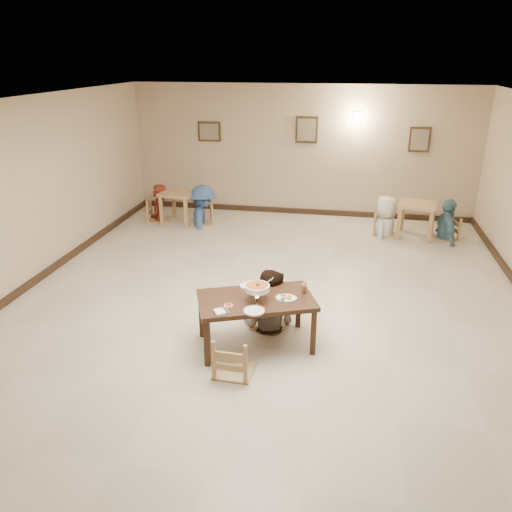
% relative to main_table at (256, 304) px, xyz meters
% --- Properties ---
extents(floor, '(10.00, 10.00, 0.00)m').
position_rel_main_table_xyz_m(floor, '(-0.04, 1.03, -0.61)').
color(floor, beige).
rests_on(floor, ground).
extents(ceiling, '(10.00, 10.00, 0.00)m').
position_rel_main_table_xyz_m(ceiling, '(-0.04, 1.03, 2.39)').
color(ceiling, silver).
rests_on(ceiling, wall_back).
extents(wall_back, '(10.00, 0.00, 10.00)m').
position_rel_main_table_xyz_m(wall_back, '(-0.04, 6.03, 0.89)').
color(wall_back, '#BFA88B').
rests_on(wall_back, floor).
extents(wall_front, '(10.00, 0.00, 10.00)m').
position_rel_main_table_xyz_m(wall_front, '(-0.04, -3.97, 0.89)').
color(wall_front, '#BFA88B').
rests_on(wall_front, floor).
extents(wall_left, '(0.00, 10.00, 10.00)m').
position_rel_main_table_xyz_m(wall_left, '(-4.04, 1.03, 0.89)').
color(wall_left, '#BFA88B').
rests_on(wall_left, floor).
extents(baseboard_back, '(8.00, 0.06, 0.12)m').
position_rel_main_table_xyz_m(baseboard_back, '(-0.04, 6.00, -0.55)').
color(baseboard_back, black).
rests_on(baseboard_back, floor).
extents(baseboard_left, '(0.06, 10.00, 0.12)m').
position_rel_main_table_xyz_m(baseboard_left, '(-4.01, 1.03, -0.55)').
color(baseboard_left, black).
rests_on(baseboard_left, floor).
extents(picture_a, '(0.55, 0.04, 0.45)m').
position_rel_main_table_xyz_m(picture_a, '(-2.24, 5.99, 1.29)').
color(picture_a, '#362513').
rests_on(picture_a, wall_back).
extents(picture_b, '(0.50, 0.04, 0.60)m').
position_rel_main_table_xyz_m(picture_b, '(0.06, 5.99, 1.39)').
color(picture_b, '#362513').
rests_on(picture_b, wall_back).
extents(picture_c, '(0.45, 0.04, 0.55)m').
position_rel_main_table_xyz_m(picture_c, '(2.56, 5.99, 1.24)').
color(picture_c, '#362513').
rests_on(picture_c, wall_back).
extents(wall_sconce, '(0.16, 0.05, 0.22)m').
position_rel_main_table_xyz_m(wall_sconce, '(1.16, 5.99, 1.69)').
color(wall_sconce, '#FFD88C').
rests_on(wall_sconce, wall_back).
extents(main_table, '(1.67, 1.31, 0.69)m').
position_rel_main_table_xyz_m(main_table, '(0.00, 0.00, 0.00)').
color(main_table, '#361F12').
rests_on(main_table, floor).
extents(chair_far, '(0.50, 0.50, 1.06)m').
position_rel_main_table_xyz_m(chair_far, '(0.06, 0.63, -0.08)').
color(chair_far, tan).
rests_on(chair_far, floor).
extents(chair_near, '(0.46, 0.46, 0.99)m').
position_rel_main_table_xyz_m(chair_near, '(-0.15, -0.65, -0.12)').
color(chair_near, tan).
rests_on(chair_near, floor).
extents(main_diner, '(0.95, 0.81, 1.71)m').
position_rel_main_table_xyz_m(main_diner, '(0.08, 0.55, 0.24)').
color(main_diner, gray).
rests_on(main_diner, floor).
extents(curry_warmer, '(0.36, 0.32, 0.29)m').
position_rel_main_table_xyz_m(curry_warmer, '(0.02, -0.04, 0.25)').
color(curry_warmer, silver).
rests_on(curry_warmer, main_table).
extents(rice_plate_far, '(0.32, 0.32, 0.07)m').
position_rel_main_table_xyz_m(rice_plate_far, '(-0.12, 0.31, 0.10)').
color(rice_plate_far, white).
rests_on(rice_plate_far, main_table).
extents(rice_plate_near, '(0.26, 0.26, 0.06)m').
position_rel_main_table_xyz_m(rice_plate_near, '(0.04, -0.36, 0.09)').
color(rice_plate_near, white).
rests_on(rice_plate_near, main_table).
extents(fried_plate, '(0.27, 0.27, 0.06)m').
position_rel_main_table_xyz_m(fried_plate, '(0.38, 0.05, 0.10)').
color(fried_plate, white).
rests_on(fried_plate, main_table).
extents(chili_dish, '(0.11, 0.11, 0.02)m').
position_rel_main_table_xyz_m(chili_dish, '(-0.30, -0.28, 0.09)').
color(chili_dish, white).
rests_on(chili_dish, main_table).
extents(napkin_cutlery, '(0.21, 0.25, 0.03)m').
position_rel_main_table_xyz_m(napkin_cutlery, '(-0.36, -0.47, 0.09)').
color(napkin_cutlery, white).
rests_on(napkin_cutlery, main_table).
extents(drink_glass, '(0.07, 0.07, 0.14)m').
position_rel_main_table_xyz_m(drink_glass, '(0.59, 0.28, 0.14)').
color(drink_glass, white).
rests_on(drink_glass, main_table).
extents(bg_table_left, '(0.83, 0.83, 0.73)m').
position_rel_main_table_xyz_m(bg_table_left, '(-2.66, 4.79, -0.02)').
color(bg_table_left, tan).
rests_on(bg_table_left, floor).
extents(bg_table_right, '(0.88, 0.88, 0.74)m').
position_rel_main_table_xyz_m(bg_table_right, '(2.53, 4.77, -0.01)').
color(bg_table_right, tan).
rests_on(bg_table_right, floor).
extents(bg_chair_ll, '(0.48, 0.48, 1.02)m').
position_rel_main_table_xyz_m(bg_chair_ll, '(-3.20, 4.87, -0.10)').
color(bg_chair_ll, tan).
rests_on(bg_chair_ll, floor).
extents(bg_chair_lr, '(0.43, 0.43, 0.92)m').
position_rel_main_table_xyz_m(bg_chair_lr, '(-2.12, 4.81, -0.15)').
color(bg_chair_lr, tan).
rests_on(bg_chair_lr, floor).
extents(bg_chair_rl, '(0.45, 0.45, 0.96)m').
position_rel_main_table_xyz_m(bg_chair_rl, '(1.90, 4.83, -0.13)').
color(bg_chair_rl, tan).
rests_on(bg_chair_rl, floor).
extents(bg_chair_rr, '(0.43, 0.43, 0.92)m').
position_rel_main_table_xyz_m(bg_chair_rr, '(3.15, 4.76, -0.15)').
color(bg_chair_rr, tan).
rests_on(bg_chair_rr, floor).
extents(bg_diner_a, '(0.51, 0.68, 1.70)m').
position_rel_main_table_xyz_m(bg_diner_a, '(-3.20, 4.87, 0.24)').
color(bg_diner_a, '#5E1D13').
rests_on(bg_diner_a, floor).
extents(bg_diner_b, '(0.96, 1.29, 1.78)m').
position_rel_main_table_xyz_m(bg_diner_b, '(-2.12, 4.81, 0.28)').
color(bg_diner_b, '#43639C').
rests_on(bg_diner_b, floor).
extents(bg_diner_c, '(0.74, 0.94, 1.69)m').
position_rel_main_table_xyz_m(bg_diner_c, '(1.90, 4.83, 0.23)').
color(bg_diner_c, silver).
rests_on(bg_diner_c, floor).
extents(bg_diner_d, '(0.57, 1.06, 1.72)m').
position_rel_main_table_xyz_m(bg_diner_d, '(3.15, 4.76, 0.25)').
color(bg_diner_d, teal).
rests_on(bg_diner_d, floor).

